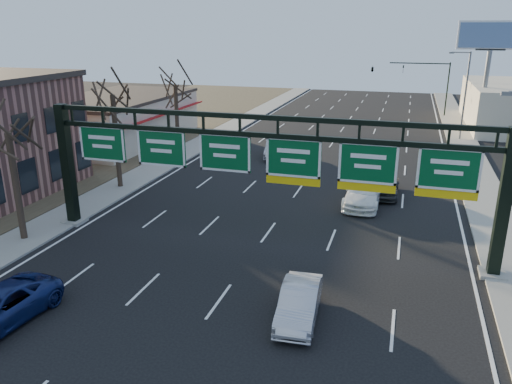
% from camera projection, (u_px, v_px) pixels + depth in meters
% --- Properties ---
extents(ground, '(160.00, 160.00, 0.00)m').
position_uv_depth(ground, '(201.00, 326.00, 19.86)').
color(ground, black).
rests_on(ground, ground).
extents(sidewalk_left, '(3.00, 120.00, 0.12)m').
position_uv_depth(sidewalk_left, '(153.00, 169.00, 41.54)').
color(sidewalk_left, gray).
rests_on(sidewalk_left, ground).
extents(sidewalk_right, '(3.00, 120.00, 0.12)m').
position_uv_depth(sidewalk_right, '(485.00, 198.00, 34.46)').
color(sidewalk_right, gray).
rests_on(sidewalk_right, ground).
extents(dirt_strip_left, '(21.00, 120.00, 0.06)m').
position_uv_depth(dirt_strip_left, '(31.00, 159.00, 44.93)').
color(dirt_strip_left, '#473D2B').
rests_on(dirt_strip_left, ground).
extents(lane_markings, '(21.60, 120.00, 0.01)m').
position_uv_depth(lane_markings, '(304.00, 183.00, 38.02)').
color(lane_markings, white).
rests_on(lane_markings, ground).
extents(sign_gantry, '(24.60, 1.20, 7.20)m').
position_uv_depth(sign_gantry, '(262.00, 164.00, 25.62)').
color(sign_gantry, black).
rests_on(sign_gantry, ground).
extents(cream_strip, '(10.90, 18.40, 4.70)m').
position_uv_depth(cream_strip, '(118.00, 118.00, 51.40)').
color(cream_strip, '#BFB69F').
rests_on(cream_strip, ground).
extents(tree_gantry, '(3.60, 3.60, 8.48)m').
position_uv_depth(tree_gantry, '(5.00, 113.00, 25.71)').
color(tree_gantry, '#2E2419').
rests_on(tree_gantry, sidewalk_left).
extents(tree_mid, '(3.60, 3.60, 9.24)m').
position_uv_depth(tree_mid, '(111.00, 80.00, 34.55)').
color(tree_mid, '#2E2419').
rests_on(tree_mid, sidewalk_left).
extents(tree_far, '(3.60, 3.60, 8.86)m').
position_uv_depth(tree_far, '(175.00, 73.00, 43.75)').
color(tree_far, '#2E2419').
rests_on(tree_far, sidewalk_left).
extents(streetlight_far, '(2.15, 0.22, 9.00)m').
position_uv_depth(streetlight_far, '(464.00, 91.00, 51.13)').
color(streetlight_far, slate).
rests_on(streetlight_far, sidewalk_right).
extents(billboard_right, '(7.00, 0.50, 12.00)m').
position_uv_depth(billboard_right, '(490.00, 49.00, 53.70)').
color(billboard_right, slate).
rests_on(billboard_right, ground).
extents(traffic_signal_mast, '(10.16, 0.54, 7.00)m').
position_uv_depth(traffic_signal_mast, '(400.00, 73.00, 66.49)').
color(traffic_signal_mast, black).
rests_on(traffic_signal_mast, ground).
extents(car_silver_sedan, '(1.80, 4.37, 1.41)m').
position_uv_depth(car_silver_sedan, '(299.00, 303.00, 20.21)').
color(car_silver_sedan, '#B2B2B7').
rests_on(car_silver_sedan, ground).
extents(car_white_wagon, '(2.46, 5.66, 1.62)m').
position_uv_depth(car_white_wagon, '(364.00, 193.00, 33.29)').
color(car_white_wagon, white).
rests_on(car_white_wagon, ground).
extents(car_grey_far, '(2.04, 4.92, 1.67)m').
position_uv_depth(car_grey_far, '(384.00, 183.00, 35.26)').
color(car_grey_far, '#393B3D').
rests_on(car_grey_far, ground).
extents(car_silver_distant, '(2.30, 4.87, 1.54)m').
position_uv_depth(car_silver_distant, '(276.00, 149.00, 45.54)').
color(car_silver_distant, '#A5A6AA').
rests_on(car_silver_distant, ground).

